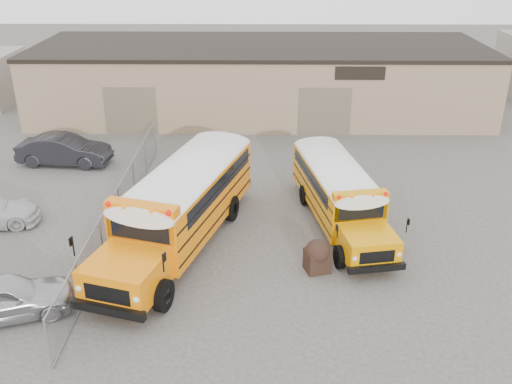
{
  "coord_description": "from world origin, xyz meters",
  "views": [
    {
      "loc": [
        0.13,
        -18.95,
        11.82
      ],
      "look_at": [
        -0.11,
        3.01,
        1.6
      ],
      "focal_mm": 40.0,
      "sensor_mm": 36.0,
      "label": 1
    }
  ],
  "objects_px": {
    "school_bus_right": "(308,146)",
    "car_dark": "(64,150)",
    "school_bus_left": "(236,144)",
    "tarp_bundle": "(317,255)",
    "car_silver": "(3,298)"
  },
  "relations": [
    {
      "from": "school_bus_left",
      "to": "school_bus_right",
      "type": "relative_size",
      "value": 1.23
    },
    {
      "from": "school_bus_right",
      "to": "tarp_bundle",
      "type": "xyz_separation_m",
      "value": [
        -0.29,
        -9.44,
        -0.86
      ]
    },
    {
      "from": "school_bus_left",
      "to": "car_silver",
      "type": "distance_m",
      "value": 13.73
    },
    {
      "from": "school_bus_right",
      "to": "car_silver",
      "type": "relative_size",
      "value": 2.09
    },
    {
      "from": "school_bus_right",
      "to": "tarp_bundle",
      "type": "distance_m",
      "value": 9.49
    },
    {
      "from": "school_bus_right",
      "to": "car_dark",
      "type": "relative_size",
      "value": 1.86
    },
    {
      "from": "tarp_bundle",
      "to": "car_silver",
      "type": "xyz_separation_m",
      "value": [
        -10.61,
        -2.94,
        0.09
      ]
    },
    {
      "from": "school_bus_right",
      "to": "tarp_bundle",
      "type": "bearing_deg",
      "value": -91.78
    },
    {
      "from": "school_bus_right",
      "to": "car_silver",
      "type": "height_order",
      "value": "school_bus_right"
    },
    {
      "from": "school_bus_left",
      "to": "car_silver",
      "type": "bearing_deg",
      "value": -121.82
    },
    {
      "from": "tarp_bundle",
      "to": "car_dark",
      "type": "xyz_separation_m",
      "value": [
        -12.87,
        10.58,
        0.15
      ]
    },
    {
      "from": "school_bus_left",
      "to": "school_bus_right",
      "type": "distance_m",
      "value": 3.78
    },
    {
      "from": "tarp_bundle",
      "to": "car_dark",
      "type": "distance_m",
      "value": 16.66
    },
    {
      "from": "school_bus_right",
      "to": "school_bus_left",
      "type": "bearing_deg",
      "value": -168.49
    },
    {
      "from": "tarp_bundle",
      "to": "car_dark",
      "type": "relative_size",
      "value": 0.26
    }
  ]
}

